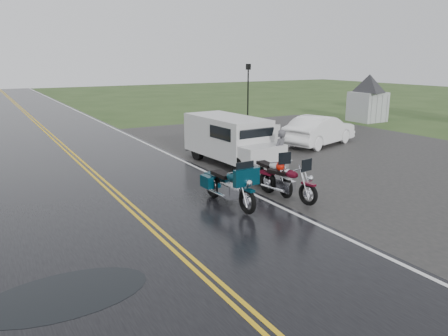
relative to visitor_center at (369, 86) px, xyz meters
name	(u,v)px	position (x,y,z in m)	size (l,w,h in m)	color
ground	(165,240)	(-20.00, -12.00, -2.40)	(120.00, 120.00, 0.00)	#2D471E
road	(76,159)	(-20.00, -2.00, -2.38)	(8.00, 100.00, 0.04)	black
parking_pad	(346,153)	(-9.00, -7.00, -2.38)	(14.00, 24.00, 0.03)	black
visitor_center	(369,86)	(0.00, 0.00, 0.00)	(16.00, 10.00, 4.80)	#A8AAAD
motorcycle_red	(309,185)	(-15.45, -11.90, -1.72)	(0.83, 2.29, 1.36)	#500918
motorcycle_teal	(248,191)	(-17.39, -11.63, -1.66)	(0.91, 2.50, 1.48)	#052937
motorcycle_silver	(286,178)	(-15.60, -11.02, -1.70)	(0.86, 2.38, 1.40)	#B8BDC1
van_white	(239,150)	(-15.35, -7.92, -1.40)	(1.90, 5.07, 1.99)	silver
person_at_van	(280,153)	(-13.90, -8.46, -1.56)	(0.61, 0.40, 1.67)	#4C4B50
sedan_white	(320,131)	(-8.76, -4.95, -1.66)	(1.57, 4.50, 1.48)	white
lamp_post_far_right	(248,94)	(-7.80, 3.13, -0.43)	(0.34, 0.34, 3.95)	black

